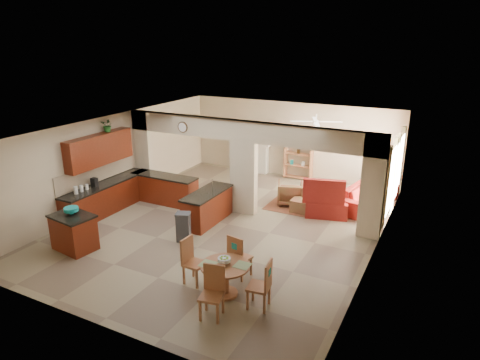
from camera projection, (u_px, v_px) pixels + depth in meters
The scene contains 39 objects.
floor at pixel (228, 224), 12.13m from camera, with size 10.00×10.00×0.00m, color gray.
ceiling at pixel (227, 127), 11.24m from camera, with size 10.00×10.00×0.00m, color white.
wall_back at pixel (292, 140), 15.90m from camera, with size 8.00×8.00×0.00m, color beige.
wall_front at pixel (90, 257), 7.47m from camera, with size 8.00×8.00×0.00m, color beige.
wall_left at pixel (116, 159), 13.41m from camera, with size 10.00×10.00×0.00m, color beige.
wall_right at pixel (378, 202), 9.96m from camera, with size 10.00×10.00×0.00m, color beige.
partition_left_pier at pixel (144, 153), 14.13m from camera, with size 0.60×0.25×2.80m, color beige.
partition_center_pier at pixel (244, 178), 12.63m from camera, with size 0.80×0.25×2.20m, color beige.
partition_right_pier at pixel (373, 187), 10.93m from camera, with size 0.60×0.25×2.80m, color beige.
partition_header at pixel (244, 131), 12.18m from camera, with size 8.00×0.25×0.60m, color beige.
kitchen_counter at pixel (131, 193), 13.18m from camera, with size 2.52×3.29×1.48m.
upper_cabinets at pixel (100, 150), 12.49m from camera, with size 0.35×2.40×0.90m, color #481708.
peninsula at pixel (207, 207), 12.15m from camera, with size 0.70×1.85×0.91m.
wall_clock at pixel (183, 127), 12.93m from camera, with size 0.34×0.34×0.03m, color #4D3619.
rug at pixel (293, 206), 13.38m from camera, with size 1.60×1.30×0.01m, color brown.
fireplace at pixel (251, 156), 16.70m from camera, with size 1.60×0.35×1.20m.
shelving_unit at pixel (298, 155), 15.76m from camera, with size 1.00×0.32×1.80m, color #A05C37.
window_a at pixel (391, 181), 11.98m from camera, with size 0.02×0.90×1.90m, color white.
window_b at pixel (399, 166), 13.41m from camera, with size 0.02×0.90×1.90m, color white.
glazed_door at pixel (395, 178), 12.74m from camera, with size 0.02×0.70×2.10m, color white.
drape_a_left at pixel (386, 188), 11.49m from camera, with size 0.10×0.28×2.30m, color #402319.
drape_a_right at pixel (393, 175), 12.50m from camera, with size 0.10×0.28×2.30m, color #402319.
drape_b_left at pixel (395, 171), 12.92m from camera, with size 0.10×0.28×2.30m, color #402319.
drape_b_right at pixel (401, 161), 13.93m from camera, with size 0.10×0.28×2.30m, color #402319.
ceiling_fan at pixel (316, 122), 13.20m from camera, with size 1.00×1.00×0.10m, color white.
kitchen_island at pixel (74, 232), 10.58m from camera, with size 1.14×0.89×0.91m.
teal_bowl at pixel (71, 211), 10.51m from camera, with size 0.35×0.35×0.16m, color teal.
trash_can at pixel (183, 228), 11.06m from camera, with size 0.34×0.29×0.72m, color #323235.
dining_table at pixel (225, 274), 8.69m from camera, with size 1.01×1.01×0.69m.
fruit_bowl at pixel (224, 260), 8.65m from camera, with size 0.27×0.27×0.14m, color #7CBD28.
sofa at pixel (370, 196), 13.25m from camera, with size 0.98×2.51×0.73m, color maroon.
chaise at pixel (327, 206), 12.77m from camera, with size 1.20×0.98×0.48m, color maroon.
armchair at pixel (290, 193), 13.51m from camera, with size 0.77×0.80×0.72m, color maroon.
ottoman at pixel (301, 205), 12.96m from camera, with size 0.54×0.54×0.39m, color maroon.
plant at pixel (108, 125), 12.64m from camera, with size 0.36×0.31×0.40m, color #165319.
chair_north at pixel (238, 255), 9.28m from camera, with size 0.49×0.49×1.02m.
chair_east at pixel (263, 283), 8.23m from camera, with size 0.47×0.47×1.02m.
chair_south at pixel (213, 289), 8.03m from camera, with size 0.50×0.50×1.02m.
chair_west at pixel (191, 258), 9.13m from camera, with size 0.45×0.44×1.02m.
Camera 1 is at (5.37, -9.72, 5.06)m, focal length 32.00 mm.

